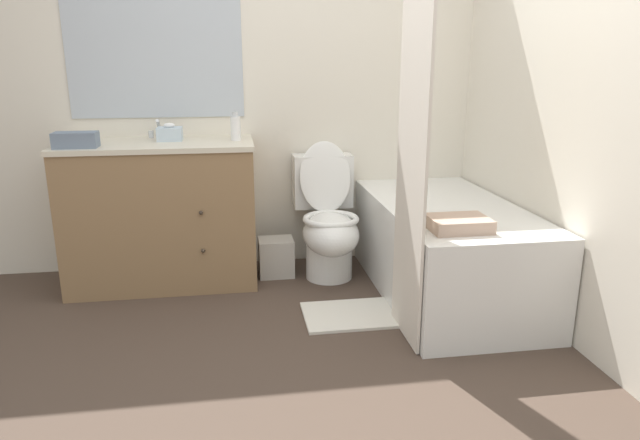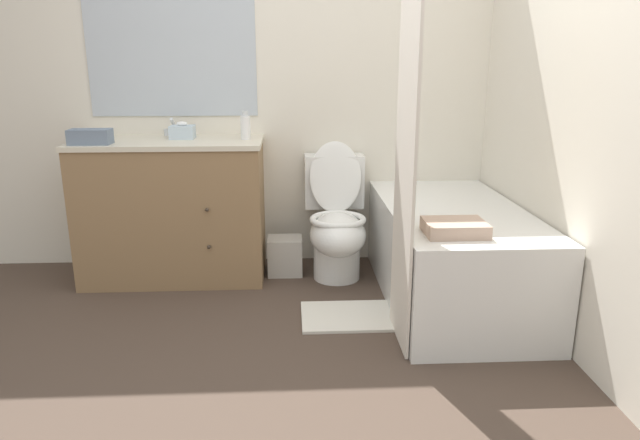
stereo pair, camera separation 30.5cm
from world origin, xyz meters
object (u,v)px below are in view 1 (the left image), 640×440
tissue_box (170,134)px  soap_dispenser (236,128)px  toilet (328,223)px  vanity_cabinet (162,212)px  wastebasket (276,257)px  hand_towel_folded (76,140)px  bath_mat (354,314)px  bathtub (445,249)px  sink_faucet (160,132)px  bath_towel_folded (459,224)px

tissue_box → soap_dispenser: soap_dispenser is taller
toilet → soap_dispenser: size_ratio=4.96×
vanity_cabinet → wastebasket: bearing=-0.8°
vanity_cabinet → soap_dispenser: soap_dispenser is taller
tissue_box → hand_towel_folded: size_ratio=0.63×
soap_dispenser → bath_mat: bearing=-49.5°
toilet → bathtub: bearing=-32.6°
wastebasket → tissue_box: (-0.62, 0.06, 0.81)m
hand_towel_folded → bath_mat: 1.82m
sink_faucet → tissue_box: sink_faucet is taller
tissue_box → bath_mat: bearing=-37.1°
bath_towel_folded → tissue_box: bearing=144.8°
toilet → hand_towel_folded: size_ratio=3.66×
bathtub → soap_dispenser: soap_dispenser is taller
bathtub → bath_towel_folded: (-0.14, -0.50, 0.31)m
vanity_cabinet → bath_mat: (1.07, -0.70, -0.44)m
soap_dispenser → sink_faucet: bearing=157.1°
bathtub → wastebasket: bathtub is taller
tissue_box → toilet: bearing=-6.6°
bathtub → bath_towel_folded: bearing=-106.0°
sink_faucet → bath_towel_folded: sink_faucet is taller
soap_dispenser → bathtub: bearing=-21.2°
sink_faucet → bathtub: 1.91m
sink_faucet → bathtub: sink_faucet is taller
bath_towel_folded → hand_towel_folded: bearing=157.5°
bath_mat → tissue_box: bearing=142.9°
bathtub → tissue_box: (-1.59, 0.52, 0.65)m
bath_towel_folded → bath_mat: bearing=149.4°
vanity_cabinet → bath_towel_folded: size_ratio=3.94×
vanity_cabinet → soap_dispenser: size_ratio=6.61×
toilet → bath_mat: size_ratio=1.56×
toilet → soap_dispenser: (-0.56, 0.06, 0.61)m
bathtub → wastebasket: size_ratio=6.11×
tissue_box → bath_towel_folded: bearing=-35.2°
hand_towel_folded → bath_mat: bearing=-19.7°
bath_towel_folded → bath_mat: bath_towel_folded is taller
sink_faucet → wastebasket: sink_faucet is taller
sink_faucet → toilet: bearing=-13.9°
toilet → tissue_box: bearing=173.4°
tissue_box → wastebasket: bearing=-5.6°
hand_towel_folded → bath_towel_folded: 2.13m
bathtub → tissue_box: tissue_box is taller
toilet → bath_towel_folded: (0.49, -0.91, 0.23)m
soap_dispenser → hand_towel_folded: bearing=-169.4°
bath_mat → toilet: bearing=93.1°
toilet → wastebasket: bearing=171.4°
vanity_cabinet → bathtub: vanity_cabinet is taller
vanity_cabinet → soap_dispenser: 0.70m
sink_faucet → soap_dispenser: (0.47, -0.20, 0.04)m
soap_dispenser → bath_towel_folded: soap_dispenser is taller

